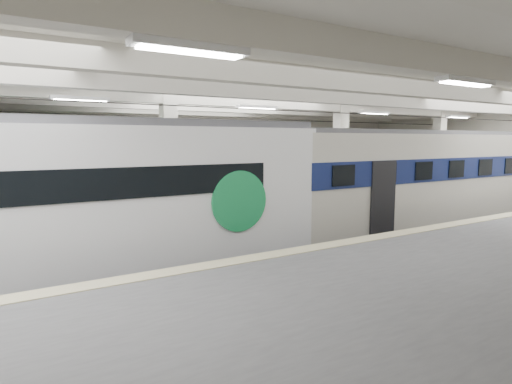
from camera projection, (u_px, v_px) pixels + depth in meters
station_hall at (325, 158)px, 12.46m from camera, size 36.00×24.00×5.75m
modern_emu at (144, 201)px, 11.52m from camera, size 13.25×2.74×4.30m
older_rer at (409, 180)px, 17.17m from camera, size 12.41×2.74×4.14m
far_train at (5, 185)px, 14.53m from camera, size 13.65×3.19×4.35m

